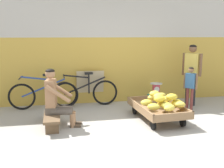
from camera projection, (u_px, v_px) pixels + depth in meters
name	position (u px, v px, depth m)	size (l,w,h in m)	color
ground_plane	(151.00, 140.00, 4.40)	(80.00, 80.00, 0.00)	#A39E93
back_wall	(118.00, 43.00, 6.81)	(16.00, 0.30, 3.11)	gold
banana_cart	(157.00, 109.00, 5.41)	(0.95, 1.50, 0.36)	#8E6B47
banana_pile	(163.00, 101.00, 5.21)	(0.86, 1.22, 0.26)	gold
low_bench	(52.00, 116.00, 5.04)	(0.32, 1.11, 0.27)	brown
vendor_seated	(56.00, 98.00, 4.98)	(0.71, 0.53, 1.14)	#9E704C
plastic_crate	(156.00, 101.00, 6.45)	(0.36, 0.28, 0.30)	#19847F
weighing_scale	(156.00, 89.00, 6.39)	(0.30, 0.30, 0.29)	#28282D
bicycle_near_left	(44.00, 95.00, 6.21)	(1.66, 0.48, 0.86)	black
bicycle_far_left	(85.00, 92.00, 6.46)	(1.66, 0.48, 0.86)	black
sign_board	(90.00, 87.00, 6.71)	(0.70, 0.27, 0.87)	#C6B289
customer_adult	(192.00, 68.00, 6.43)	(0.37, 0.37, 1.53)	#232328
customer_child	(190.00, 84.00, 6.06)	(0.25, 0.24, 1.03)	brown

